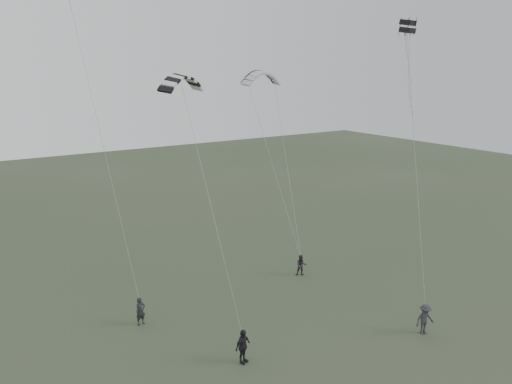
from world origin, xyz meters
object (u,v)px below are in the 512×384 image
flyer_right (301,265)px  kite_striped (181,76)px  flyer_far (425,319)px  flyer_left (141,311)px  kite_box (408,26)px  flyer_center (243,346)px  kite_pale_large (262,73)px

flyer_right → kite_striped: (-9.57, -1.13, 13.59)m
flyer_right → flyer_far: (0.73, -10.38, 0.13)m
flyer_right → flyer_far: 10.41m
flyer_left → kite_striped: kite_striped is taller
flyer_right → kite_box: 17.63m
flyer_left → flyer_right: (12.42, 0.44, -0.07)m
flyer_left → kite_box: (15.97, -4.82, 16.39)m
flyer_center → flyer_far: bearing=-37.0°
flyer_center → kite_pale_large: size_ratio=0.53×
kite_pale_large → kite_box: 12.18m
flyer_right → flyer_left: bearing=-146.1°
flyer_left → flyer_center: size_ratio=0.91×
kite_pale_large → kite_striped: size_ratio=1.08×
flyer_left → flyer_far: flyer_far is taller
kite_striped → kite_box: bearing=-47.2°
flyer_far → kite_box: kite_box is taller
kite_striped → flyer_left: bearing=136.9°
flyer_left → flyer_far: bearing=-48.2°
flyer_right → kite_pale_large: 15.04m
flyer_left → flyer_right: flyer_left is taller
kite_pale_large → flyer_center: bearing=-136.4°
flyer_right → kite_box: size_ratio=2.06×
flyer_left → kite_pale_large: 20.04m
flyer_left → kite_pale_large: kite_pale_large is taller
kite_box → flyer_far: bearing=-128.8°
flyer_left → flyer_center: (2.95, -6.69, 0.08)m
flyer_far → kite_striped: (-10.29, 9.26, 13.46)m
flyer_right → kite_box: (3.54, -5.26, 16.45)m
flyer_center → kite_box: (13.01, 1.88, 16.31)m
flyer_far → flyer_center: bearing=173.1°
flyer_right → flyer_center: (-9.47, -7.14, 0.15)m
kite_striped → flyer_far: bearing=-71.6°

